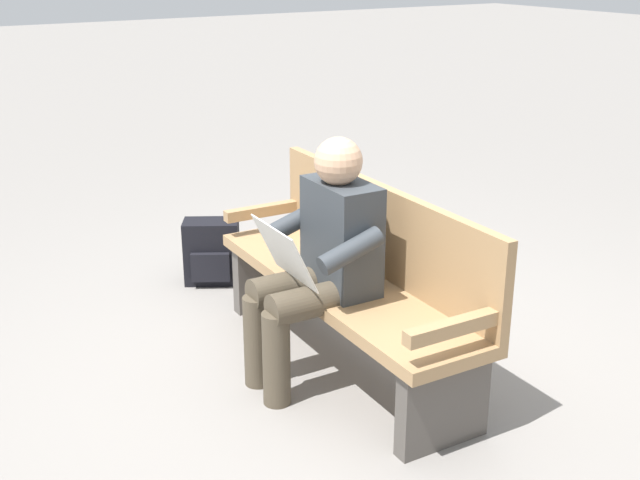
{
  "coord_description": "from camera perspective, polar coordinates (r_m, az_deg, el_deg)",
  "views": [
    {
      "loc": [
        -2.97,
        1.98,
        1.97
      ],
      "look_at": [
        -0.03,
        0.15,
        0.7
      ],
      "focal_mm": 44.99,
      "sensor_mm": 36.0,
      "label": 1
    }
  ],
  "objects": [
    {
      "name": "ground_plane",
      "position": [
        4.08,
        1.58,
        -8.77
      ],
      "size": [
        40.0,
        40.0,
        0.0
      ],
      "primitive_type": "plane",
      "color": "gray"
    },
    {
      "name": "bench_near",
      "position": [
        3.91,
        2.53,
        -2.61
      ],
      "size": [
        1.82,
        0.54,
        0.9
      ],
      "rotation": [
        0.0,
        0.0,
        -0.03
      ],
      "color": "#9E7A51",
      "rests_on": "ground"
    },
    {
      "name": "person_seated",
      "position": [
        3.68,
        0.03,
        -1.21
      ],
      "size": [
        0.58,
        0.58,
        1.18
      ],
      "rotation": [
        0.0,
        0.0,
        -0.03
      ],
      "color": "#33383D",
      "rests_on": "ground"
    },
    {
      "name": "backpack",
      "position": [
        4.99,
        -7.71,
        -0.88
      ],
      "size": [
        0.34,
        0.39,
        0.4
      ],
      "rotation": [
        0.0,
        0.0,
        1.05
      ],
      "color": "black",
      "rests_on": "ground"
    }
  ]
}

